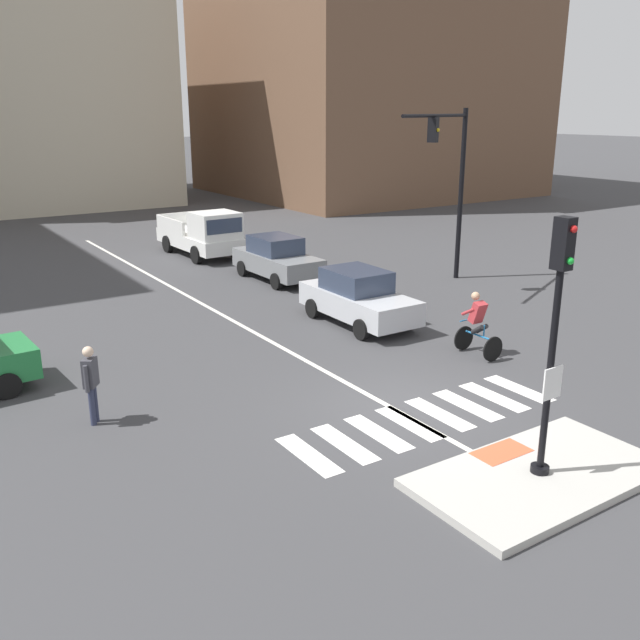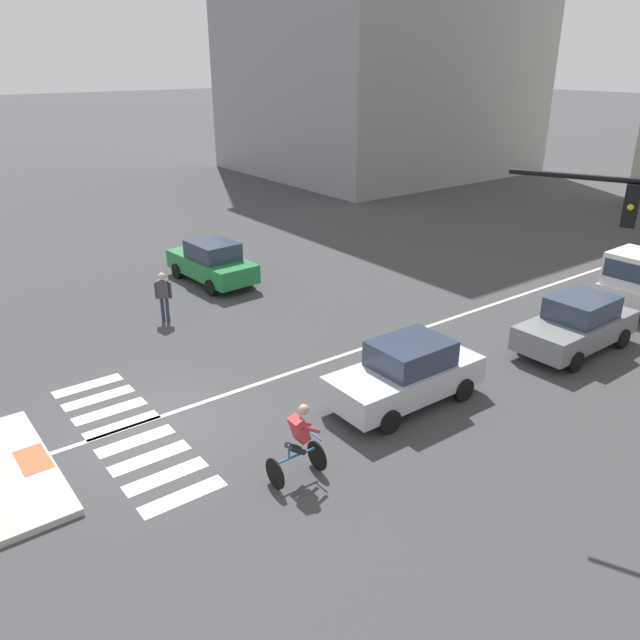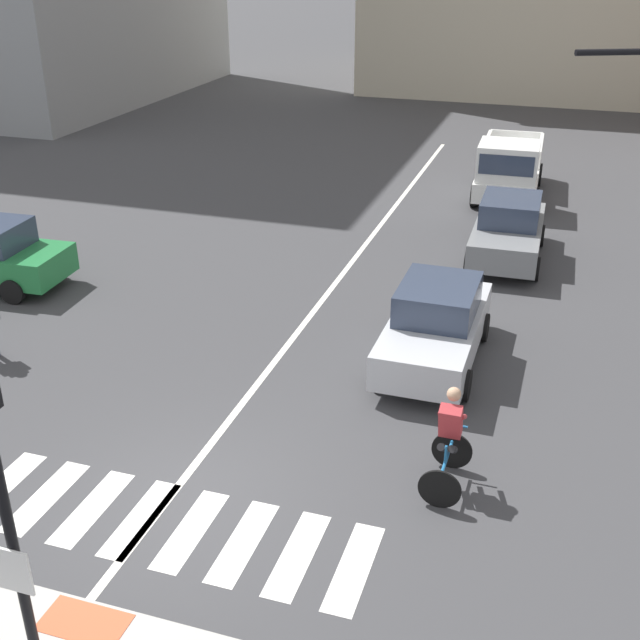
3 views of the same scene
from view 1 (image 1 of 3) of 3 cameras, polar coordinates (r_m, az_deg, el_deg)
name	(u,v)px [view 1 (image 1 of 3)]	position (r m, az deg, el deg)	size (l,w,h in m)	color
ground_plane	(406,408)	(15.09, 7.11, -7.28)	(300.00, 300.00, 0.00)	#3D3D3F
traffic_island	(539,476)	(12.85, 17.71, -12.21)	(4.52, 2.44, 0.15)	#B2AFA8
tactile_pad_front	(501,452)	(13.29, 14.83, -10.53)	(1.10, 0.60, 0.01)	#DB5B38
signal_pole	(555,325)	(11.79, 18.94, -0.42)	(0.44, 0.38, 4.44)	black
crosswalk_stripe_a	(308,455)	(13.09, -0.97, -11.11)	(0.44, 1.80, 0.01)	silver
crosswalk_stripe_b	(344,443)	(13.50, 2.03, -10.20)	(0.44, 1.80, 0.01)	silver
crosswalk_stripe_c	(378,433)	(13.94, 4.84, -9.32)	(0.44, 1.80, 0.01)	silver
crosswalk_stripe_d	(410,423)	(14.42, 7.45, -8.48)	(0.44, 1.80, 0.01)	silver
crosswalk_stripe_e	(439,414)	(14.92, 9.87, -7.67)	(0.44, 1.80, 0.01)	silver
crosswalk_stripe_f	(467,405)	(15.46, 12.13, -6.91)	(0.44, 1.80, 0.01)	silver
crosswalk_stripe_g	(494,397)	(16.02, 14.22, -6.19)	(0.44, 1.80, 0.01)	silver
crosswalk_stripe_h	(519,389)	(16.60, 16.17, -5.51)	(0.44, 1.80, 0.01)	silver
lane_centre_line	(204,305)	(23.04, -9.59, 1.25)	(0.14, 28.00, 0.01)	silver
traffic_light_mast	(452,170)	(25.36, 10.87, 12.14)	(4.79, 2.24, 6.25)	black
building_corner_right	(366,44)	(55.25, 3.86, 21.86)	(21.09, 20.40, 21.66)	brown
building_far_block	(25,90)	(52.85, -23.27, 17.12)	(16.18, 16.80, 14.87)	beige
car_grey_eastbound_far	(277,258)	(26.07, -3.59, 5.12)	(1.91, 4.13, 1.64)	slate
car_silver_eastbound_mid	(358,297)	(20.58, 3.18, 1.89)	(1.86, 4.11, 1.64)	silver
pickup_truck_white_eastbound_distant	(204,235)	(30.54, -9.61, 7.00)	(2.19, 5.16, 2.08)	white
cyclist	(478,323)	(18.32, 12.94, -0.25)	(0.67, 1.10, 1.68)	black
pedestrian_at_curb_left	(91,379)	(14.67, -18.49, -4.64)	(0.39, 0.46, 1.67)	#2D334C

